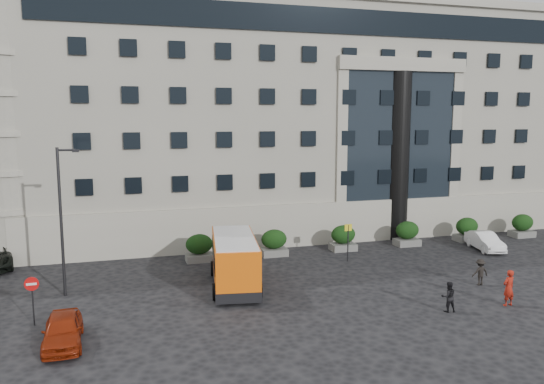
% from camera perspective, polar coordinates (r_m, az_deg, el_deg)
% --- Properties ---
extents(ground, '(120.00, 120.00, 0.00)m').
position_cam_1_polar(ground, '(29.65, 2.32, -10.75)').
color(ground, black).
rests_on(ground, ground).
extents(civic_building, '(44.00, 24.00, 18.00)m').
position_cam_1_polar(civic_building, '(50.84, 0.87, 7.46)').
color(civic_building, gray).
rests_on(civic_building, ground).
extents(entrance_column, '(1.80, 1.80, 13.00)m').
position_cam_1_polar(entrance_column, '(42.54, 13.36, 3.74)').
color(entrance_column, black).
rests_on(entrance_column, ground).
extents(hedge_a, '(1.80, 1.26, 1.84)m').
position_cam_1_polar(hedge_a, '(35.80, -7.83, -5.95)').
color(hedge_a, '#60605D').
rests_on(hedge_a, ground).
extents(hedge_b, '(1.80, 1.26, 1.84)m').
position_cam_1_polar(hedge_b, '(36.88, 0.22, -5.45)').
color(hedge_b, '#60605D').
rests_on(hedge_b, ground).
extents(hedge_c, '(1.80, 1.26, 1.84)m').
position_cam_1_polar(hedge_c, '(38.64, 7.66, -4.90)').
color(hedge_c, '#60605D').
rests_on(hedge_c, ground).
extents(hedge_d, '(1.80, 1.26, 1.84)m').
position_cam_1_polar(hedge_d, '(40.99, 14.34, -4.33)').
color(hedge_d, '#60605D').
rests_on(hedge_d, ground).
extents(hedge_e, '(1.80, 1.26, 1.84)m').
position_cam_1_polar(hedge_e, '(43.84, 20.22, -3.78)').
color(hedge_e, '#60605D').
rests_on(hedge_e, ground).
extents(hedge_f, '(1.80, 1.26, 1.84)m').
position_cam_1_polar(hedge_f, '(47.08, 25.33, -3.27)').
color(hedge_f, '#60605D').
rests_on(hedge_f, ground).
extents(street_lamp, '(1.16, 0.18, 8.00)m').
position_cam_1_polar(street_lamp, '(30.18, -21.65, -2.41)').
color(street_lamp, '#262628').
rests_on(street_lamp, ground).
extents(bus_stop_sign, '(0.50, 0.08, 2.52)m').
position_cam_1_polar(bus_stop_sign, '(35.62, 8.19, -4.70)').
color(bus_stop_sign, '#262628').
rests_on(bus_stop_sign, ground).
extents(no_entry_sign, '(0.64, 0.16, 2.32)m').
position_cam_1_polar(no_entry_sign, '(27.04, -24.40, -9.68)').
color(no_entry_sign, '#262628').
rests_on(no_entry_sign, ground).
extents(minibus, '(3.36, 7.11, 2.86)m').
position_cam_1_polar(minibus, '(30.31, -4.06, -7.22)').
color(minibus, '#F15F0B').
rests_on(minibus, ground).
extents(red_truck, '(2.93, 5.83, 3.08)m').
position_cam_1_polar(red_truck, '(44.10, -20.88, -2.89)').
color(red_truck, maroon).
rests_on(red_truck, ground).
extents(parked_car_a, '(1.67, 3.92, 1.32)m').
position_cam_1_polar(parked_car_a, '(24.70, -21.58, -13.64)').
color(parked_car_a, maroon).
rests_on(parked_car_a, ground).
extents(parked_car_c, '(2.20, 4.53, 1.27)m').
position_cam_1_polar(parked_car_c, '(40.33, -26.88, -5.60)').
color(parked_car_c, black).
rests_on(parked_car_c, ground).
extents(white_taxi, '(2.13, 4.14, 1.30)m').
position_cam_1_polar(white_taxi, '(41.47, 21.91, -4.92)').
color(white_taxi, white).
rests_on(white_taxi, ground).
extents(pedestrian_a, '(0.74, 0.53, 1.88)m').
position_cam_1_polar(pedestrian_a, '(29.94, 24.10, -9.39)').
color(pedestrian_a, '#9C1C0F').
rests_on(pedestrian_a, ground).
extents(pedestrian_b, '(0.83, 0.69, 1.53)m').
position_cam_1_polar(pedestrian_b, '(28.05, 18.44, -10.63)').
color(pedestrian_b, black).
rests_on(pedestrian_b, ground).
extents(pedestrian_c, '(1.01, 0.60, 1.53)m').
position_cam_1_polar(pedestrian_c, '(32.88, 21.48, -8.02)').
color(pedestrian_c, black).
rests_on(pedestrian_c, ground).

